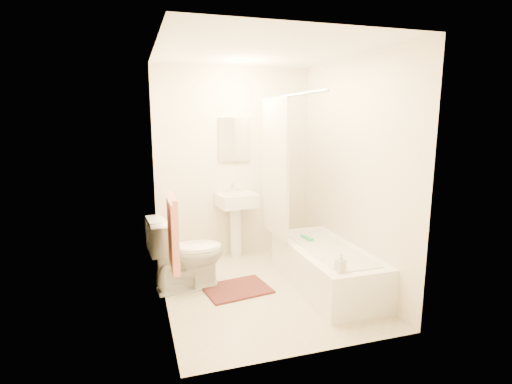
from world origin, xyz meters
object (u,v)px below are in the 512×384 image
object	(u,v)px
toilet	(187,253)
bathtub	(326,267)
sink	(236,223)
bath_mat	(237,289)
soap_bottle	(341,263)

from	to	relation	value
toilet	bathtub	distance (m)	1.48
toilet	sink	bearing A→B (deg)	-48.68
bathtub	bath_mat	world-z (taller)	bathtub
toilet	sink	distance (m)	1.08
sink	soap_bottle	xyz separation A→B (m)	(0.49, -1.81, 0.06)
bath_mat	sink	bearing A→B (deg)	75.58
soap_bottle	sink	bearing A→B (deg)	105.07
sink	bath_mat	xyz separation A→B (m)	(-0.25, -0.99, -0.44)
toilet	bath_mat	world-z (taller)	toilet
soap_bottle	bath_mat	bearing A→B (deg)	132.22
bath_mat	soap_bottle	size ratio (longest dim) A/B	3.90
toilet	soap_bottle	world-z (taller)	toilet
bathtub	sink	bearing A→B (deg)	119.86
sink	soap_bottle	size ratio (longest dim) A/B	5.38
sink	bath_mat	distance (m)	1.12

